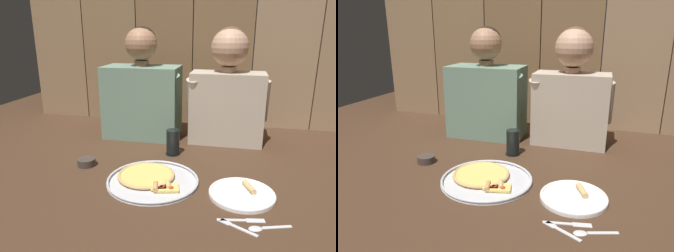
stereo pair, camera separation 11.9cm
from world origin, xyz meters
The scene contains 11 objects.
ground_plane centered at (0.00, 0.00, 0.00)m, with size 3.20×3.20×0.00m, color #422B1C.
pizza_tray centered at (-0.04, -0.09, 0.01)m, with size 0.37×0.37×0.03m.
dinner_plate centered at (0.32, -0.13, 0.01)m, with size 0.25×0.25×0.03m.
drinking_glass centered at (-0.01, 0.21, 0.06)m, with size 0.08×0.08×0.13m.
dipping_bowl centered at (-0.36, -0.01, 0.02)m, with size 0.08×0.08×0.03m.
table_fork centered at (0.31, -0.33, 0.00)m, with size 0.12×0.08×0.01m.
table_knife centered at (0.32, -0.29, 0.00)m, with size 0.16×0.04×0.01m.
table_spoon centered at (0.39, -0.32, 0.00)m, with size 0.14×0.06×0.01m.
diner_left centered at (-0.23, 0.45, 0.26)m, with size 0.45×0.23×0.61m.
diner_right centered at (0.23, 0.45, 0.29)m, with size 0.42×0.21×0.61m.
wooden_backdrop_wall centered at (0.00, 0.79, 0.65)m, with size 2.19×0.03×1.29m.
Camera 1 is at (0.28, -1.19, 0.59)m, focal length 33.21 mm.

